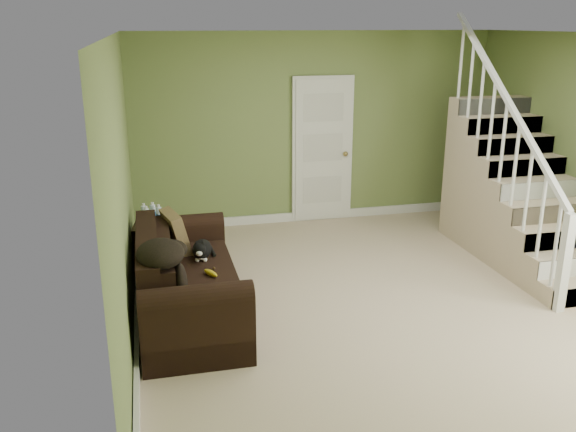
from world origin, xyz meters
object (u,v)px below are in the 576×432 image
side_table (155,245)px  banana (211,273)px  sofa (184,285)px  cat (202,250)px

side_table → banana: (0.48, -1.41, 0.20)m
side_table → sofa: bearing=-79.2°
side_table → cat: bearing=-64.8°
sofa → side_table: (-0.24, 1.25, -0.04)m
banana → cat: bearing=64.6°
sofa → banana: sofa is taller
side_table → banana: size_ratio=3.92×
side_table → cat: size_ratio=1.51×
sofa → banana: bearing=-32.8°
sofa → banana: (0.24, -0.16, 0.16)m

